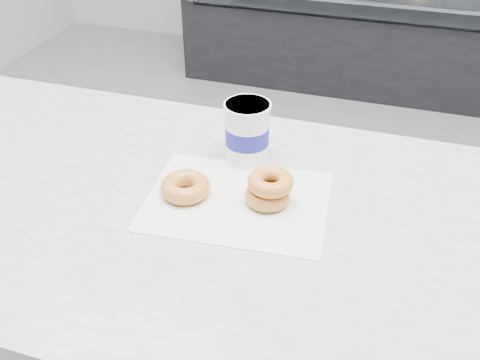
# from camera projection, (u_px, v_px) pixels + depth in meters

# --- Properties ---
(ground) EXTENTS (5.00, 5.00, 0.00)m
(ground) POSITION_uv_depth(u_px,v_px,m) (308.00, 311.00, 1.95)
(ground) COLOR gray
(ground) RESTS_ON ground
(display_case) EXTENTS (2.40, 0.74, 1.25)m
(display_case) POSITION_uv_depth(u_px,v_px,m) (383.00, 5.00, 3.32)
(display_case) COLOR black
(display_case) RESTS_ON ground
(wax_paper) EXTENTS (0.36, 0.29, 0.00)m
(wax_paper) POSITION_uv_depth(u_px,v_px,m) (237.00, 200.00, 1.01)
(wax_paper) COLOR silver
(wax_paper) RESTS_ON counter
(donut_single) EXTENTS (0.12, 0.12, 0.03)m
(donut_single) POSITION_uv_depth(u_px,v_px,m) (186.00, 187.00, 1.02)
(donut_single) COLOR gold
(donut_single) RESTS_ON wax_paper
(donut_stack) EXTENTS (0.11, 0.11, 0.06)m
(donut_stack) POSITION_uv_depth(u_px,v_px,m) (269.00, 189.00, 0.99)
(donut_stack) COLOR gold
(donut_stack) RESTS_ON wax_paper
(coffee_cup) EXTENTS (0.11, 0.11, 0.13)m
(coffee_cup) POSITION_uv_depth(u_px,v_px,m) (247.00, 131.00, 1.10)
(coffee_cup) COLOR white
(coffee_cup) RESTS_ON counter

